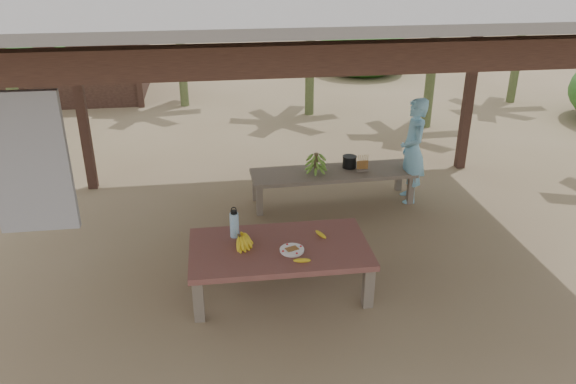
{
  "coord_description": "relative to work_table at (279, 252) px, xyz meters",
  "views": [
    {
      "loc": [
        -1.05,
        -5.47,
        3.35
      ],
      "look_at": [
        -0.27,
        0.01,
        0.8
      ],
      "focal_mm": 35.0,
      "sensor_mm": 36.0,
      "label": 1
    }
  ],
  "objects": [
    {
      "name": "cooking_pot",
      "position": [
        1.23,
        2.07,
        0.09
      ],
      "size": [
        0.18,
        0.18,
        0.16
      ],
      "primitive_type": "cylinder",
      "color": "black",
      "rests_on": "bench"
    },
    {
      "name": "water_flask",
      "position": [
        -0.43,
        0.27,
        0.21
      ],
      "size": [
        0.09,
        0.09,
        0.34
      ],
      "color": "#4293D0",
      "rests_on": "work_table"
    },
    {
      "name": "hut",
      "position": [
        -4.06,
        8.62,
        0.67
      ],
      "size": [
        4.4,
        3.43,
        2.85
      ],
      "color": "black",
      "rests_on": "ground"
    },
    {
      "name": "pavilion",
      "position": [
        0.43,
        0.61,
        2.34
      ],
      "size": [
        6.6,
        5.6,
        2.95
      ],
      "color": "black",
      "rests_on": "ground"
    },
    {
      "name": "work_table",
      "position": [
        0.0,
        0.0,
        0.0
      ],
      "size": [
        1.81,
        1.01,
        0.5
      ],
      "rotation": [
        0.0,
        0.0,
        -0.01
      ],
      "color": "brown",
      "rests_on": "ground"
    },
    {
      "name": "ground",
      "position": [
        0.44,
        0.62,
        -0.43
      ],
      "size": [
        80.0,
        80.0,
        0.0
      ],
      "primitive_type": "plane",
      "color": "brown",
      "rests_on": "ground"
    },
    {
      "name": "skewer_rack",
      "position": [
        1.37,
        1.92,
        0.14
      ],
      "size": [
        0.18,
        0.08,
        0.24
      ],
      "primitive_type": null,
      "rotation": [
        0.0,
        0.0,
        0.03
      ],
      "color": "#A57F47",
      "rests_on": "bench"
    },
    {
      "name": "loose_banana_side",
      "position": [
        0.45,
        0.14,
        0.09
      ],
      "size": [
        0.12,
        0.16,
        0.04
      ],
      "primitive_type": "ellipsoid",
      "rotation": [
        0.0,
        0.0,
        0.55
      ],
      "color": "yellow",
      "rests_on": "work_table"
    },
    {
      "name": "bench",
      "position": [
        0.98,
        1.96,
        -0.04
      ],
      "size": [
        2.21,
        0.66,
        0.45
      ],
      "rotation": [
        0.0,
        0.0,
        0.03
      ],
      "color": "brown",
      "rests_on": "ground"
    },
    {
      "name": "loose_banana_front",
      "position": [
        0.17,
        -0.33,
        0.09
      ],
      "size": [
        0.18,
        0.06,
        0.04
      ],
      "primitive_type": "ellipsoid",
      "rotation": [
        0.0,
        0.0,
        1.67
      ],
      "color": "yellow",
      "rests_on": "work_table"
    },
    {
      "name": "ripe_banana_bunch",
      "position": [
        -0.4,
        0.04,
        0.14
      ],
      "size": [
        0.32,
        0.29,
        0.16
      ],
      "primitive_type": null,
      "rotation": [
        0.0,
        0.0,
        -0.32
      ],
      "color": "yellow",
      "rests_on": "work_table"
    },
    {
      "name": "woman",
      "position": [
        2.04,
        1.89,
        0.28
      ],
      "size": [
        0.4,
        0.56,
        1.44
      ],
      "primitive_type": "imported",
      "rotation": [
        0.0,
        0.0,
        -1.69
      ],
      "color": "#68A4C5",
      "rests_on": "ground"
    },
    {
      "name": "green_banana_stalk",
      "position": [
        0.74,
        1.96,
        0.16
      ],
      "size": [
        0.26,
        0.26,
        0.29
      ],
      "primitive_type": null,
      "rotation": [
        0.0,
        0.0,
        0.03
      ],
      "color": "#598C2D",
      "rests_on": "bench"
    },
    {
      "name": "plate",
      "position": [
        0.11,
        -0.12,
        0.08
      ],
      "size": [
        0.24,
        0.24,
        0.04
      ],
      "color": "white",
      "rests_on": "work_table"
    }
  ]
}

